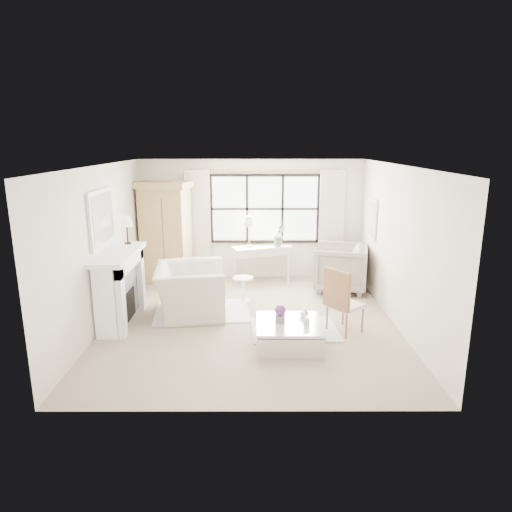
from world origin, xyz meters
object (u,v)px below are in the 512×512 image
Objects in this scene: console_table at (262,264)px; coffee_table at (289,335)px; armoire at (166,232)px; club_armchair at (190,290)px.

console_table is 3.42m from coffee_table.
armoire is 2.21m from club_armchair.
club_armchair is (-1.34, -2.04, 0.05)m from console_table.
club_armchair is 1.36× the size of coffee_table.
console_table is 2.44m from club_armchair.
coffee_table is at bearing -101.98° from console_table.
club_armchair is at bearing -141.36° from console_table.
armoire is 1.62× the size of club_armchair.
armoire reaches higher than club_armchair.
armoire is 2.21× the size of coffee_table.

